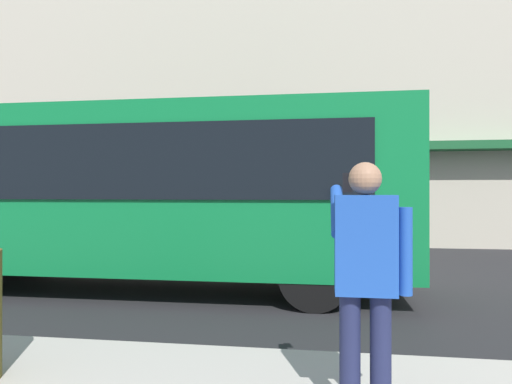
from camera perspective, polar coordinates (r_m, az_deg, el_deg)
ground_plane at (r=8.08m, az=12.91°, el=-11.86°), size 60.00×60.00×0.00m
building_facade_far at (r=15.32m, az=10.91°, el=16.35°), size 28.00×1.55×12.00m
red_bus at (r=8.15m, az=-14.31°, el=0.16°), size 9.05×2.54×3.08m
pedestrian_photographer at (r=3.20m, az=13.45°, el=-9.17°), size 0.53×0.52×1.70m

